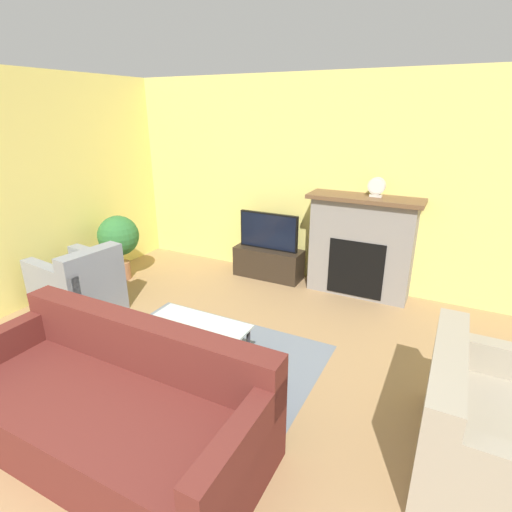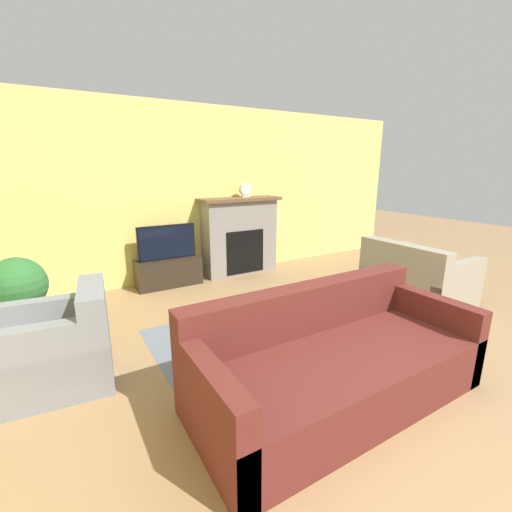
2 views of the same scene
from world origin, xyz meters
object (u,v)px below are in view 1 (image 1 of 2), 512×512
Objects in this scene: tv at (269,231)px; couch_sectional at (113,408)px; armchair_by_window at (79,288)px; couch_loveseat at (490,434)px; coffee_table at (191,333)px; potted_plant at (119,238)px; mantel_clock at (377,187)px.

tv is 3.26m from couch_sectional.
armchair_by_window is (-1.84, 1.27, 0.01)m from couch_sectional.
coffee_table is (-2.36, 0.01, 0.09)m from couch_loveseat.
couch_loveseat reaches higher than coffee_table.
tv is at bearing 49.65° from couch_loveseat.
couch_loveseat is at bearing 21.68° from couch_sectional.
tv is 2.06m from potted_plant.
mantel_clock is at bearing 131.12° from armchair_by_window.
tv is 2.50m from armchair_by_window.
couch_sectional is at bearing -107.75° from mantel_clock.
coffee_table is at bearing -114.30° from mantel_clock.
armchair_by_window is at bearing 170.11° from coffee_table.
coffee_table is 2.75m from mantel_clock.
potted_plant is (-1.80, -1.00, -0.08)m from tv.
potted_plant reaches higher than couch_sectional.
tv is 0.94× the size of potted_plant.
couch_loveseat is at bearing -15.93° from potted_plant.
potted_plant is 3.92× the size of mantel_clock.
armchair_by_window is at bearing 145.49° from couch_sectional.
tv is 0.90× the size of coffee_table.
potted_plant is (-2.12, 1.27, 0.22)m from coffee_table.
tv reaches higher than armchair_by_window.
coffee_table is (1.84, -0.32, 0.09)m from armchair_by_window.
potted_plant is at bearing -150.94° from tv.
tv reaches higher than couch_sectional.
couch_sectional is at bearing 61.81° from armchair_by_window.
potted_plant reaches higher than couch_loveseat.
couch_sectional is 2.37× the size of armchair_by_window.
couch_sectional is 2.24m from armchair_by_window.
armchair_by_window is 4.15× the size of mantel_clock.
armchair_by_window is 1.06× the size of potted_plant.
couch_sectional is 3.09m from potted_plant.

